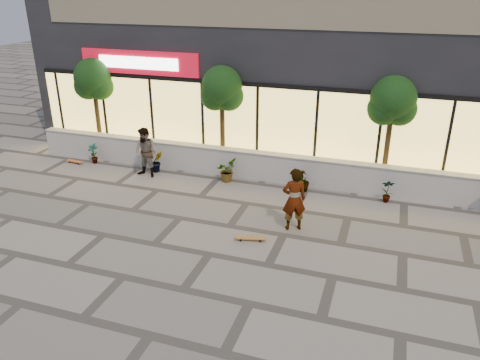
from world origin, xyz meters
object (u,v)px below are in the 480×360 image
(skateboard_left, at_px, (75,161))
(tree_west, at_px, (93,82))
(tree_mideast, at_px, (393,104))
(skater_center, at_px, (294,199))
(tree_midwest, at_px, (222,91))
(skateboard_center, at_px, (250,238))
(skater_left, at_px, (146,153))

(skateboard_left, bearing_deg, tree_west, 86.36)
(tree_mideast, xyz_separation_m, skater_center, (-2.33, -3.98, -2.03))
(tree_midwest, distance_m, skateboard_left, 6.61)
(skateboard_center, bearing_deg, skater_left, 133.63)
(tree_mideast, bearing_deg, skateboard_left, -172.72)
(skater_left, relative_size, skateboard_center, 2.05)
(tree_mideast, height_order, skater_left, tree_mideast)
(tree_mideast, height_order, skateboard_center, tree_mideast)
(tree_mideast, xyz_separation_m, skateboard_center, (-3.31, -5.02, -2.90))
(skater_left, bearing_deg, tree_west, 158.17)
(tree_mideast, distance_m, skater_center, 5.04)
(skater_left, distance_m, skateboard_left, 3.54)
(skateboard_center, relative_size, skateboard_left, 1.17)
(tree_midwest, distance_m, tree_mideast, 6.00)
(tree_west, height_order, tree_midwest, same)
(skater_center, distance_m, skater_left, 6.39)
(tree_midwest, relative_size, skater_center, 2.06)
(tree_midwest, bearing_deg, tree_west, 180.00)
(tree_west, bearing_deg, tree_midwest, 0.00)
(tree_west, xyz_separation_m, tree_midwest, (5.50, 0.00, 0.00))
(tree_mideast, distance_m, skater_left, 8.76)
(tree_west, distance_m, skateboard_left, 3.28)
(skateboard_center, xyz_separation_m, skateboard_left, (-8.44, 3.52, -0.01))
(skater_left, bearing_deg, skateboard_left, -177.21)
(tree_west, height_order, skateboard_center, tree_west)
(tree_midwest, height_order, skateboard_center, tree_midwest)
(tree_mideast, bearing_deg, skateboard_center, -123.34)
(tree_west, xyz_separation_m, skater_center, (9.17, -3.98, -2.03))
(tree_mideast, bearing_deg, tree_midwest, 180.00)
(tree_mideast, relative_size, skater_center, 2.06)
(skateboard_center, bearing_deg, skater_center, 33.51)
(tree_west, height_order, skater_center, tree_west)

